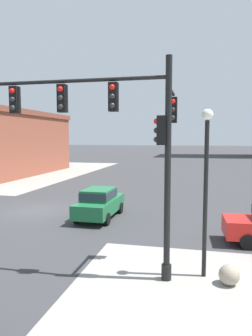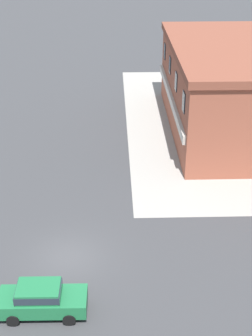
# 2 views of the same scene
# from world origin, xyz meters

# --- Properties ---
(ground_plane) EXTENTS (320.00, 320.00, 0.00)m
(ground_plane) POSITION_xyz_m (0.00, 0.00, 0.00)
(ground_plane) COLOR #38383A
(car_cross_eastbound) EXTENTS (1.93, 4.42, 1.68)m
(car_cross_eastbound) POSITION_xyz_m (4.36, -0.94, 0.92)
(car_cross_eastbound) COLOR #1E6B3D
(car_cross_eastbound) RESTS_ON ground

